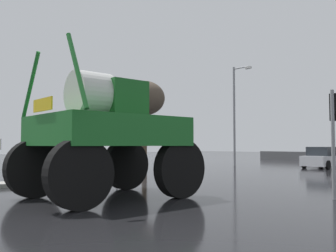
{
  "coord_description": "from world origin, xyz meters",
  "views": [
    {
      "loc": [
        10.14,
        -1.19,
        1.63
      ],
      "look_at": [
        0.06,
        8.22,
        2.35
      ],
      "focal_mm": 39.89,
      "sensor_mm": 36.0,
      "label": 1
    }
  ],
  "objects_px": {
    "sedan_ahead": "(324,158)",
    "traffic_signal_near_right": "(335,120)",
    "bare_tree_left": "(145,99)",
    "oversize_sprayer": "(107,133)",
    "streetlight_far_left": "(235,111)",
    "traffic_signal_near_left": "(120,120)"
  },
  "relations": [
    {
      "from": "sedan_ahead",
      "to": "traffic_signal_near_right",
      "type": "bearing_deg",
      "value": -154.93
    },
    {
      "from": "bare_tree_left",
      "to": "oversize_sprayer",
      "type": "bearing_deg",
      "value": -44.0
    },
    {
      "from": "streetlight_far_left",
      "to": "bare_tree_left",
      "type": "relative_size",
      "value": 1.28
    },
    {
      "from": "bare_tree_left",
      "to": "streetlight_far_left",
      "type": "bearing_deg",
      "value": 72.98
    },
    {
      "from": "traffic_signal_near_right",
      "to": "bare_tree_left",
      "type": "relative_size",
      "value": 0.54
    },
    {
      "from": "traffic_signal_near_right",
      "to": "bare_tree_left",
      "type": "distance_m",
      "value": 16.52
    },
    {
      "from": "bare_tree_left",
      "to": "traffic_signal_near_right",
      "type": "bearing_deg",
      "value": -18.39
    },
    {
      "from": "traffic_signal_near_right",
      "to": "streetlight_far_left",
      "type": "xyz_separation_m",
      "value": [
        -13.2,
        12.67,
        1.97
      ]
    },
    {
      "from": "streetlight_far_left",
      "to": "bare_tree_left",
      "type": "bearing_deg",
      "value": -107.02
    },
    {
      "from": "sedan_ahead",
      "to": "streetlight_far_left",
      "type": "xyz_separation_m",
      "value": [
        -6.0,
        -2.4,
        3.68
      ]
    },
    {
      "from": "traffic_signal_near_left",
      "to": "sedan_ahead",
      "type": "bearing_deg",
      "value": 74.79
    },
    {
      "from": "traffic_signal_near_left",
      "to": "bare_tree_left",
      "type": "bearing_deg",
      "value": 129.15
    },
    {
      "from": "traffic_signal_near_left",
      "to": "traffic_signal_near_right",
      "type": "relative_size",
      "value": 1.23
    },
    {
      "from": "oversize_sprayer",
      "to": "streetlight_far_left",
      "type": "height_order",
      "value": "streetlight_far_left"
    },
    {
      "from": "traffic_signal_near_right",
      "to": "bare_tree_left",
      "type": "height_order",
      "value": "bare_tree_left"
    },
    {
      "from": "streetlight_far_left",
      "to": "bare_tree_left",
      "type": "height_order",
      "value": "streetlight_far_left"
    },
    {
      "from": "sedan_ahead",
      "to": "traffic_signal_near_right",
      "type": "height_order",
      "value": "traffic_signal_near_right"
    },
    {
      "from": "traffic_signal_near_left",
      "to": "traffic_signal_near_right",
      "type": "distance_m",
      "value": 11.31
    },
    {
      "from": "sedan_ahead",
      "to": "traffic_signal_near_left",
      "type": "height_order",
      "value": "traffic_signal_near_left"
    },
    {
      "from": "traffic_signal_near_right",
      "to": "sedan_ahead",
      "type": "bearing_deg",
      "value": 115.51
    },
    {
      "from": "oversize_sprayer",
      "to": "streetlight_far_left",
      "type": "bearing_deg",
      "value": 27.19
    },
    {
      "from": "traffic_signal_near_right",
      "to": "oversize_sprayer",
      "type": "bearing_deg",
      "value": -134.53
    }
  ]
}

